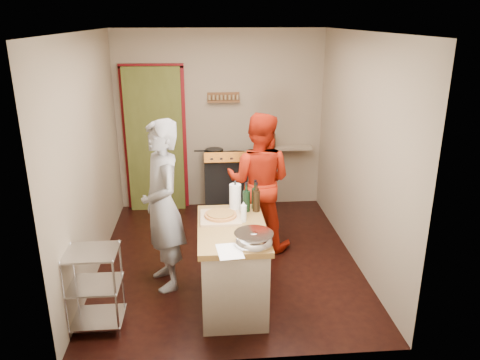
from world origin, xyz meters
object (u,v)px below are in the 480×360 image
object	(u,v)px
island	(233,263)
person_stripe	(163,206)
stove	(225,183)
person_red	(259,182)
wire_shelving	(94,286)

from	to	relation	value
island	person_stripe	bearing A→B (deg)	148.88
stove	person_stripe	size ratio (longest dim) A/B	0.56
stove	person_red	size ratio (longest dim) A/B	0.59
stove	wire_shelving	xyz separation A→B (m)	(-1.33, -2.62, -0.01)
island	person_stripe	distance (m)	0.93
island	person_red	xyz separation A→B (m)	(0.40, 1.24, 0.40)
island	person_red	bearing A→B (deg)	71.98
person_red	wire_shelving	bearing A→B (deg)	62.36
island	person_stripe	xyz separation A→B (m)	(-0.69, 0.42, 0.45)
island	person_red	size ratio (longest dim) A/B	0.72
person_stripe	island	bearing A→B (deg)	39.57
stove	island	xyz separation A→B (m)	(-0.05, -2.32, 0.00)
stove	wire_shelving	bearing A→B (deg)	-116.85
wire_shelving	person_stripe	distance (m)	1.04
stove	island	distance (m)	2.32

